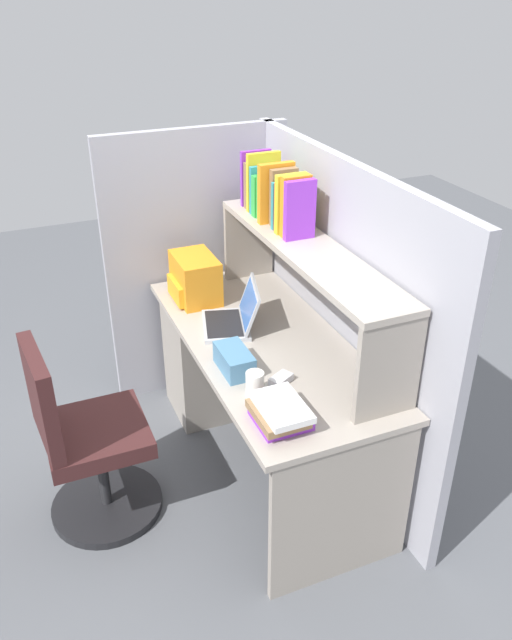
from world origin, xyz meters
The scene contains 13 objects.
ground_plane centered at (0.00, 0.00, 0.00)m, with size 8.00×8.00×0.00m, color #595B60.
desk centered at (-0.39, 0.00, 0.40)m, with size 1.60×0.70×0.73m.
cubicle_partition_rear centered at (0.00, 0.38, 0.78)m, with size 1.84×0.05×1.55m, color #9E9EA8.
cubicle_partition_left centered at (-0.85, -0.05, 0.78)m, with size 0.05×1.06×1.55m, color #9E9EA8.
overhead_hutch centered at (0.00, 0.20, 1.08)m, with size 1.44×0.28×0.45m.
reference_books_on_shelf centered at (-0.34, 0.20, 1.31)m, with size 0.55×0.19×0.29m.
laptop centered at (-0.18, -0.09, 0.78)m, with size 0.37×0.34×0.22m.
backpack centered at (-0.54, -0.17, 0.85)m, with size 0.30×0.23×0.24m.
computer_mouse centered at (0.35, -0.08, 0.75)m, with size 0.06×0.10×0.03m, color silver.
paper_cup centered at (0.38, -0.22, 0.78)m, with size 0.08×0.08×0.11m, color white.
tissue_box centered at (0.18, -0.23, 0.78)m, with size 0.22×0.12×0.10m, color teal.
desk_book_stack centered at (0.59, -0.20, 0.78)m, with size 0.25×0.20×0.09m.
office_chair centered at (0.03, -0.89, 0.39)m, with size 0.52×0.52×0.93m.
Camera 1 is at (2.36, -1.04, 2.27)m, focal length 35.76 mm.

